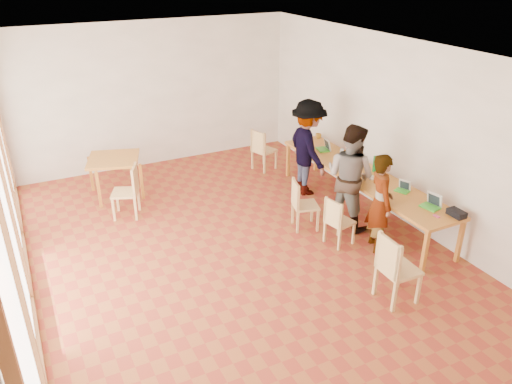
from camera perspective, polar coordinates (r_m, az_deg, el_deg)
ground at (r=7.87m, az=-2.62°, el=-6.43°), size 8.00×8.00×0.00m
wall_back at (r=10.79m, az=-11.69°, el=10.81°), size 6.00×0.10×3.00m
wall_front at (r=4.32m, az=19.99°, el=-14.48°), size 6.00×0.10×3.00m
wall_right at (r=8.75m, az=15.53°, el=6.92°), size 0.10×8.00×3.00m
window_wall at (r=6.68m, az=-26.74°, el=-0.89°), size 0.10×8.00×3.00m
ceiling at (r=6.76m, az=-3.15°, el=15.79°), size 6.00×8.00×0.04m
communal_table at (r=8.80m, az=12.00°, el=1.83°), size 0.80×4.00×0.75m
side_table at (r=9.64m, az=-15.95°, el=3.32°), size 0.90×0.90×0.75m
chair_near at (r=6.67m, az=15.46°, el=-7.80°), size 0.47×0.47×0.52m
chair_mid at (r=7.81m, az=9.19°, el=-2.86°), size 0.43×0.43×0.42m
chair_far at (r=8.21m, az=5.10°, el=-0.88°), size 0.49×0.49×0.45m
chair_empty at (r=10.42m, az=0.60°, el=5.27°), size 0.52×0.52×0.47m
chair_spare at (r=8.81m, az=-14.20°, el=0.69°), size 0.56×0.56×0.49m
person_near at (r=7.73m, az=14.01°, el=-1.20°), size 0.54×0.66×1.56m
person_mid at (r=8.27m, az=10.68°, el=1.76°), size 0.93×1.04×1.77m
person_far at (r=9.34m, az=5.94°, el=5.05°), size 0.80×1.24×1.81m
laptop_near at (r=7.87m, az=19.49°, el=-1.23°), size 0.27×0.30×0.22m
laptop_mid at (r=8.27m, az=16.50°, el=0.44°), size 0.25×0.26×0.18m
laptop_far at (r=9.69m, az=7.89°, el=5.12°), size 0.27×0.30×0.22m
yellow_mug at (r=10.33m, az=7.14°, el=6.38°), size 0.15×0.15×0.09m
green_bottle at (r=8.85m, az=13.43°, el=3.14°), size 0.07×0.07×0.28m
clear_glass at (r=9.59m, az=9.77°, el=4.64°), size 0.07×0.07×0.09m
condiment_cup at (r=8.57m, az=13.06°, el=1.62°), size 0.08×0.08×0.06m
pink_phone at (r=7.63m, az=19.94°, el=-2.62°), size 0.05×0.10×0.01m
black_pouch at (r=7.74m, az=21.95°, el=-2.26°), size 0.16×0.26×0.09m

